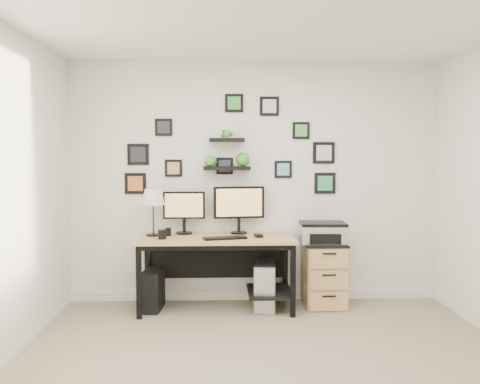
{
  "coord_description": "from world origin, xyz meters",
  "views": [
    {
      "loc": [
        -0.38,
        -3.8,
        1.59
      ],
      "look_at": [
        -0.16,
        1.83,
        1.2
      ],
      "focal_mm": 40.0,
      "sensor_mm": 36.0,
      "label": 1
    }
  ],
  "objects_px": {
    "printer": "(323,232)",
    "file_cabinet": "(324,274)",
    "pc_tower_black": "(153,290)",
    "pc_tower_grey": "(265,286)",
    "desk": "(220,249)",
    "monitor_right": "(239,206)",
    "monitor_left": "(184,209)",
    "table_lamp": "(153,198)",
    "mug": "(162,234)"
  },
  "relations": [
    {
      "from": "desk",
      "to": "file_cabinet",
      "type": "height_order",
      "value": "desk"
    },
    {
      "from": "desk",
      "to": "monitor_left",
      "type": "xyz_separation_m",
      "value": [
        -0.38,
        0.2,
        0.39
      ]
    },
    {
      "from": "desk",
      "to": "pc_tower_grey",
      "type": "relative_size",
      "value": 3.18
    },
    {
      "from": "table_lamp",
      "to": "file_cabinet",
      "type": "xyz_separation_m",
      "value": [
        1.79,
        -0.03,
        -0.81
      ]
    },
    {
      "from": "desk",
      "to": "pc_tower_black",
      "type": "height_order",
      "value": "desk"
    },
    {
      "from": "pc_tower_grey",
      "to": "file_cabinet",
      "type": "relative_size",
      "value": 0.75
    },
    {
      "from": "pc_tower_grey",
      "to": "file_cabinet",
      "type": "distance_m",
      "value": 0.65
    },
    {
      "from": "desk",
      "to": "monitor_right",
      "type": "bearing_deg",
      "value": 44.36
    },
    {
      "from": "mug",
      "to": "monitor_right",
      "type": "bearing_deg",
      "value": 23.28
    },
    {
      "from": "printer",
      "to": "file_cabinet",
      "type": "bearing_deg",
      "value": -30.86
    },
    {
      "from": "table_lamp",
      "to": "mug",
      "type": "distance_m",
      "value": 0.43
    },
    {
      "from": "mug",
      "to": "file_cabinet",
      "type": "height_order",
      "value": "mug"
    },
    {
      "from": "monitor_right",
      "to": "mug",
      "type": "xyz_separation_m",
      "value": [
        -0.78,
        -0.34,
        -0.25
      ]
    },
    {
      "from": "monitor_left",
      "to": "pc_tower_grey",
      "type": "xyz_separation_m",
      "value": [
        0.84,
        -0.23,
        -0.78
      ]
    },
    {
      "from": "mug",
      "to": "pc_tower_black",
      "type": "xyz_separation_m",
      "value": [
        -0.11,
        0.11,
        -0.59
      ]
    },
    {
      "from": "mug",
      "to": "pc_tower_black",
      "type": "bearing_deg",
      "value": 135.17
    },
    {
      "from": "table_lamp",
      "to": "printer",
      "type": "relative_size",
      "value": 1.01
    },
    {
      "from": "file_cabinet",
      "to": "printer",
      "type": "distance_m",
      "value": 0.44
    },
    {
      "from": "file_cabinet",
      "to": "printer",
      "type": "relative_size",
      "value": 1.38
    },
    {
      "from": "pc_tower_grey",
      "to": "printer",
      "type": "bearing_deg",
      "value": 8.96
    },
    {
      "from": "mug",
      "to": "pc_tower_grey",
      "type": "distance_m",
      "value": 1.19
    },
    {
      "from": "table_lamp",
      "to": "pc_tower_black",
      "type": "xyz_separation_m",
      "value": [
        -0.0,
        -0.11,
        -0.94
      ]
    },
    {
      "from": "desk",
      "to": "mug",
      "type": "height_order",
      "value": "mug"
    },
    {
      "from": "pc_tower_grey",
      "to": "printer",
      "type": "height_order",
      "value": "printer"
    },
    {
      "from": "monitor_left",
      "to": "file_cabinet",
      "type": "distance_m",
      "value": 1.63
    },
    {
      "from": "mug",
      "to": "file_cabinet",
      "type": "distance_m",
      "value": 1.75
    },
    {
      "from": "monitor_left",
      "to": "table_lamp",
      "type": "relative_size",
      "value": 0.92
    },
    {
      "from": "monitor_left",
      "to": "printer",
      "type": "xyz_separation_m",
      "value": [
        1.46,
        -0.13,
        -0.24
      ]
    },
    {
      "from": "monitor_left",
      "to": "monitor_right",
      "type": "bearing_deg",
      "value": 0.44
    },
    {
      "from": "pc_tower_grey",
      "to": "pc_tower_black",
      "type": "bearing_deg",
      "value": 179.63
    },
    {
      "from": "table_lamp",
      "to": "monitor_right",
      "type": "bearing_deg",
      "value": 7.23
    },
    {
      "from": "desk",
      "to": "file_cabinet",
      "type": "distance_m",
      "value": 1.14
    },
    {
      "from": "mug",
      "to": "printer",
      "type": "height_order",
      "value": "printer"
    },
    {
      "from": "pc_tower_grey",
      "to": "monitor_right",
      "type": "bearing_deg",
      "value": 138.46
    },
    {
      "from": "monitor_right",
      "to": "pc_tower_grey",
      "type": "bearing_deg",
      "value": -41.54
    },
    {
      "from": "desk",
      "to": "monitor_right",
      "type": "xyz_separation_m",
      "value": [
        0.2,
        0.2,
        0.42
      ]
    },
    {
      "from": "pc_tower_black",
      "to": "printer",
      "type": "relative_size",
      "value": 0.84
    },
    {
      "from": "monitor_right",
      "to": "table_lamp",
      "type": "bearing_deg",
      "value": -172.77
    },
    {
      "from": "monitor_left",
      "to": "table_lamp",
      "type": "height_order",
      "value": "table_lamp"
    },
    {
      "from": "table_lamp",
      "to": "printer",
      "type": "xyz_separation_m",
      "value": [
        1.77,
        -0.02,
        -0.37
      ]
    },
    {
      "from": "desk",
      "to": "monitor_left",
      "type": "distance_m",
      "value": 0.58
    },
    {
      "from": "monitor_right",
      "to": "mug",
      "type": "relative_size",
      "value": 5.73
    },
    {
      "from": "table_lamp",
      "to": "pc_tower_black",
      "type": "bearing_deg",
      "value": -90.21
    },
    {
      "from": "pc_tower_black",
      "to": "monitor_left",
      "type": "bearing_deg",
      "value": 39.65
    },
    {
      "from": "table_lamp",
      "to": "mug",
      "type": "xyz_separation_m",
      "value": [
        0.11,
        -0.22,
        -0.35
      ]
    },
    {
      "from": "pc_tower_black",
      "to": "pc_tower_grey",
      "type": "relative_size",
      "value": 0.81
    },
    {
      "from": "monitor_left",
      "to": "pc_tower_black",
      "type": "xyz_separation_m",
      "value": [
        -0.31,
        -0.22,
        -0.81
      ]
    },
    {
      "from": "pc_tower_black",
      "to": "desk",
      "type": "bearing_deg",
      "value": 6.64
    },
    {
      "from": "monitor_left",
      "to": "pc_tower_black",
      "type": "relative_size",
      "value": 1.11
    },
    {
      "from": "monitor_left",
      "to": "file_cabinet",
      "type": "bearing_deg",
      "value": -5.32
    }
  ]
}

